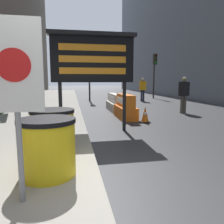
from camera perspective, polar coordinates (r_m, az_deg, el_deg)
ground_plane at (r=2.97m, az=-2.08°, el=-21.46°), size 120.00×120.00×0.00m
bare_tree at (r=10.62m, az=-27.14°, el=11.13°), size 2.20×2.28×3.91m
barrel_drum_foreground at (r=3.15m, az=-16.51°, el=-8.77°), size 0.78×0.78×0.80m
barrel_drum_middle at (r=4.06m, az=-15.22°, el=-4.88°), size 0.78×0.78×0.80m
warning_sign at (r=2.41m, az=-23.99°, el=7.69°), size 0.55×0.08×1.92m
message_board at (r=6.23m, az=-5.06°, el=13.65°), size 2.40×0.36×2.76m
jersey_barrier_orange_near at (r=8.54m, az=3.52°, el=1.10°), size 0.61×1.62×0.93m
jersey_barrier_white at (r=10.73m, az=0.61°, el=2.32°), size 0.52×2.04×0.82m
traffic_cone_near at (r=11.35m, az=1.73°, el=2.35°), size 0.35×0.35×0.63m
traffic_cone_mid at (r=12.44m, az=4.68°, el=3.23°), size 0.44×0.44×0.79m
traffic_cone_far at (r=7.73m, az=8.65°, el=-0.71°), size 0.32×0.32×0.57m
traffic_light_near_curb at (r=15.76m, az=-5.96°, el=12.90°), size 0.28×0.44×3.80m
traffic_light_far_side at (r=18.47m, az=11.07°, el=11.65°), size 0.28×0.44×3.59m
pedestrian_worker at (r=10.33m, az=18.26°, el=5.00°), size 0.49×0.38×1.63m
pedestrian_passerby at (r=15.61m, az=8.01°, el=6.34°), size 0.45×0.30×1.65m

